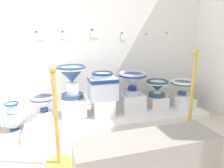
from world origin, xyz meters
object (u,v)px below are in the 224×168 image
Objects in this scene: info_placard_third at (95,33)px; info_placard_fifth at (149,36)px; antique_toilet_tall_cobalt at (132,80)px; stanchion_post_near_left at (57,139)px; plinth_block_squat_floral at (181,101)px; decorative_vase_spare at (13,118)px; info_placard_second at (65,34)px; info_placard_sixth at (168,36)px; plinth_block_tall_cobalt at (132,102)px; antique_toilet_slender_white at (72,76)px; antique_toilet_squat_floral at (183,87)px; plinth_block_broad_patterned at (156,101)px; antique_toilet_central_ornate at (43,102)px; antique_toilet_broad_patterned at (157,86)px; plinth_block_pale_glazed at (103,107)px; stanchion_post_near_right at (190,116)px; museum_bench at (147,159)px; info_placard_first at (40,35)px; info_placard_fourth at (124,35)px; plinth_block_slender_white at (73,106)px; antique_toilet_pale_glazed at (103,85)px; plinth_block_central_ornate at (45,117)px.

info_placard_fifth is at bearing -0.00° from info_placard_third.
stanchion_post_near_left is at bearing -141.00° from antique_toilet_tall_cobalt.
plinth_block_squat_floral is 0.91× the size of decorative_vase_spare.
info_placard_second is 1.40m from info_placard_fifth.
plinth_block_tall_cobalt is at bearing -152.27° from info_placard_sixth.
antique_toilet_slender_white is 0.69m from info_placard_second.
antique_toilet_squat_floral is at bearing -0.75° from decorative_vase_spare.
plinth_block_tall_cobalt reaches higher than plinth_block_broad_patterned.
antique_toilet_central_ornate is 1.76m from antique_toilet_broad_patterned.
info_placard_third reaches higher than plinth_block_pale_glazed.
info_placard_sixth is (0.85, 0.45, 1.01)m from plinth_block_tall_cobalt.
antique_toilet_tall_cobalt reaches higher than antique_toilet_central_ornate.
info_placard_third is 1.85m from stanchion_post_near_right.
info_placard_first is at bearing 116.11° from museum_bench.
antique_toilet_tall_cobalt is at bearing -0.39° from decorative_vase_spare.
antique_toilet_central_ornate is at bearing 179.61° from antique_toilet_broad_patterned.
info_placard_first is (-0.40, 0.37, 0.57)m from antique_toilet_slender_white.
antique_toilet_central_ornate is 2.19m from antique_toilet_squat_floral.
info_placard_third is 0.39× the size of decorative_vase_spare.
antique_toilet_broad_patterned is 0.33× the size of stanchion_post_near_right.
info_placard_first is (-2.18, 0.47, 0.83)m from antique_toilet_squat_floral.
decorative_vase_spare is at bearing -165.67° from info_placard_fourth.
plinth_block_slender_white is 1.15m from info_placard_first.
info_placard_sixth reaches higher than stanchion_post_near_right.
info_placard_first is at bearing 167.88° from antique_toilet_squat_floral.
stanchion_post_near_left is (-0.21, -1.37, -0.98)m from info_placard_second.
info_placard_fifth is (1.76, 0.38, 0.89)m from antique_toilet_central_ornate.
info_placard_third is (0.00, 0.48, 0.74)m from antique_toilet_pale_glazed.
info_placard_fifth reaches higher than plinth_block_pale_glazed.
info_placard_third is (0.82, -0.00, 0.04)m from info_placard_first.
antique_toilet_central_ornate is 1.01× the size of antique_toilet_broad_patterned.
plinth_block_tall_cobalt is 0.97m from stanchion_post_near_right.
info_placard_sixth is 0.13× the size of museum_bench.
decorative_vase_spare is (-0.80, -0.06, -0.06)m from plinth_block_slender_white.
plinth_block_pale_glazed reaches higher than plinth_block_central_ornate.
info_placard_third is 1.08× the size of info_placard_fifth.
museum_bench is at bearing -87.31° from plinth_block_pale_glazed.
plinth_block_slender_white is 1.79m from antique_toilet_squat_floral.
info_placard_sixth is (1.74, 0.37, 1.01)m from plinth_block_slender_white.
plinth_block_central_ornate is at bearing -178.31° from plinth_block_slender_white.
antique_toilet_broad_patterned is at bearing 1.07° from decorative_vase_spare.
stanchion_post_near_right is at bearing -37.59° from antique_toilet_slender_white.
info_placard_second reaches higher than antique_toilet_broad_patterned.
antique_toilet_squat_floral is 2.22m from stanchion_post_near_left.
antique_toilet_pale_glazed reaches higher than plinth_block_slender_white.
info_placard_third reaches higher than antique_toilet_squat_floral.
info_placard_fifth reaches higher than plinth_block_squat_floral.
antique_toilet_slender_white is 1.30× the size of antique_toilet_broad_patterned.
info_placard_sixth reaches higher than plinth_block_tall_cobalt.
antique_toilet_slender_white is 1.11× the size of antique_toilet_tall_cobalt.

